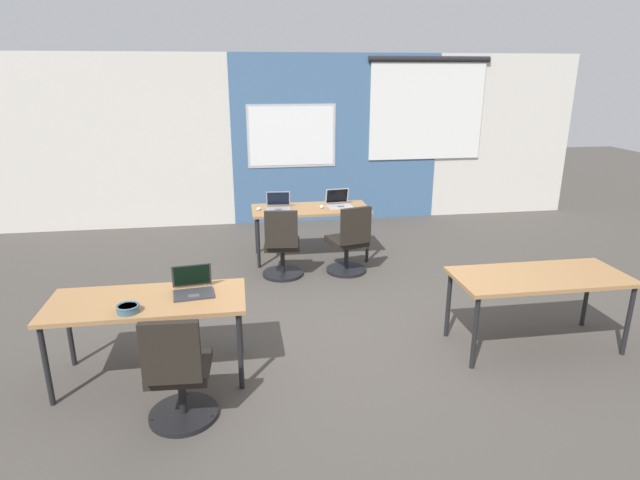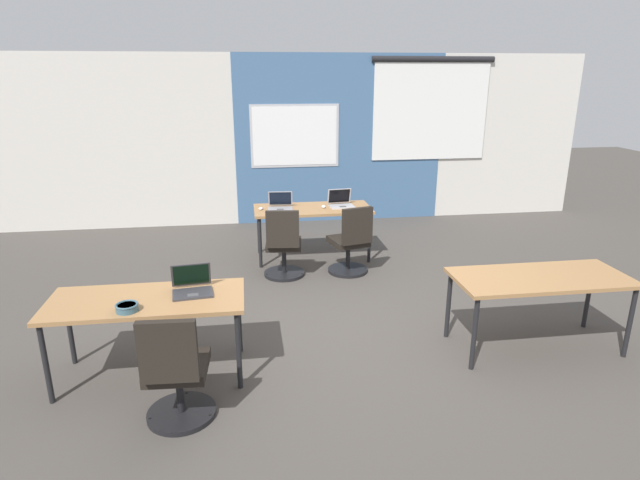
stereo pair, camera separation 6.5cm
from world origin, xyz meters
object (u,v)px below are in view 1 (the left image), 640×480
(desk_near_right, at_px, (540,281))
(snack_bowl, at_px, (128,308))
(mouse_far_left, at_px, (259,209))
(laptop_near_left_inner, at_px, (193,287))
(laptop_far_left, at_px, (278,205))
(mouse_far_right, at_px, (322,207))
(chair_near_left_inner, at_px, (179,378))
(chair_far_right, at_px, (349,246))
(desk_near_left, at_px, (148,306))
(desk_far_center, at_px, (311,212))
(laptop_far_right, at_px, (339,203))
(chair_far_left, at_px, (282,249))

(desk_near_right, relative_size, snack_bowl, 9.01)
(mouse_far_left, bearing_deg, laptop_near_left_inner, -103.89)
(laptop_far_left, relative_size, mouse_far_right, 3.33)
(chair_near_left_inner, xyz_separation_m, mouse_far_left, (0.75, 3.48, 0.36))
(mouse_far_right, relative_size, chair_far_right, 0.12)
(mouse_far_left, relative_size, snack_bowl, 0.62)
(desk_near_left, bearing_deg, mouse_far_right, 55.61)
(laptop_far_left, relative_size, snack_bowl, 2.00)
(desk_near_left, height_order, snack_bowl, snack_bowl)
(mouse_far_left, bearing_deg, desk_near_left, -110.42)
(desk_near_left, distance_m, desk_far_center, 3.30)
(desk_near_right, xyz_separation_m, chair_near_left_inner, (-3.21, -0.69, -0.28))
(desk_far_center, height_order, laptop_far_right, laptop_far_right)
(desk_far_center, height_order, snack_bowl, snack_bowl)
(chair_far_right, relative_size, snack_bowl, 5.18)
(laptop_far_left, height_order, snack_bowl, laptop_far_left)
(mouse_far_right, bearing_deg, desk_far_center, 172.04)
(laptop_far_left, relative_size, chair_far_right, 0.39)
(mouse_far_right, bearing_deg, desk_near_left, -124.39)
(laptop_near_left_inner, bearing_deg, laptop_far_right, 50.03)
(laptop_near_left_inner, xyz_separation_m, mouse_far_right, (1.53, 2.70, -0.03))
(desk_near_left, bearing_deg, desk_near_right, 0.00)
(laptop_near_left_inner, height_order, laptop_far_left, laptop_near_left_inner)
(laptop_far_left, distance_m, chair_far_right, 1.16)
(desk_near_left, height_order, mouse_far_right, mouse_far_right)
(desk_far_center, bearing_deg, mouse_far_right, -7.96)
(laptop_near_left_inner, relative_size, chair_far_right, 0.40)
(chair_near_left_inner, relative_size, mouse_far_left, 8.36)
(laptop_far_right, bearing_deg, desk_far_center, -179.85)
(chair_near_left_inner, bearing_deg, desk_near_left, -63.72)
(mouse_far_left, bearing_deg, desk_far_center, 0.15)
(chair_near_left_inner, distance_m, mouse_far_right, 3.84)
(chair_far_left, xyz_separation_m, snack_bowl, (-1.40, -2.34, 0.38))
(desk_far_center, xyz_separation_m, mouse_far_right, (0.15, -0.02, 0.08))
(desk_near_right, relative_size, chair_far_left, 1.74)
(chair_far_left, xyz_separation_m, laptop_far_right, (0.86, 0.73, 0.39))
(desk_near_left, distance_m, mouse_far_left, 2.99)
(laptop_far_left, xyz_separation_m, snack_bowl, (-1.41, -3.04, -0.01))
(desk_far_center, relative_size, mouse_far_right, 15.05)
(mouse_far_left, height_order, mouse_far_right, same)
(laptop_near_left_inner, bearing_deg, chair_far_left, 58.47)
(desk_near_right, bearing_deg, laptop_far_right, 115.39)
(desk_near_left, height_order, laptop_far_left, laptop_far_left)
(mouse_far_left, bearing_deg, chair_far_right, -31.63)
(desk_near_left, height_order, laptop_near_left_inner, laptop_near_left_inner)
(laptop_near_left_inner, distance_m, chair_far_left, 2.27)
(snack_bowl, bearing_deg, chair_far_left, 59.16)
(desk_far_center, bearing_deg, chair_far_left, -123.52)
(desk_near_right, height_order, chair_near_left_inner, chair_near_left_inner)
(snack_bowl, bearing_deg, desk_near_right, 3.64)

